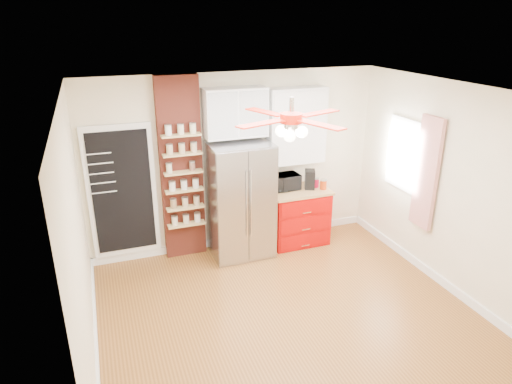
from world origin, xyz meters
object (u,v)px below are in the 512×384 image
object	(u,v)px
ceiling_fan	(291,119)
pantry_jar_oats	(169,168)
fridge	(240,200)
red_cabinet	(298,216)
coffee_maker	(310,179)
canister_left	(323,185)
toaster_oven	(285,182)

from	to	relation	value
ceiling_fan	pantry_jar_oats	distance (m)	2.28
fridge	red_cabinet	world-z (taller)	fridge
coffee_maker	pantry_jar_oats	size ratio (longest dim) A/B	2.20
red_cabinet	coffee_maker	distance (m)	0.62
fridge	ceiling_fan	xyz separation A→B (m)	(0.05, -1.63, 1.55)
fridge	canister_left	bearing A→B (deg)	-2.62
red_cabinet	coffee_maker	xyz separation A→B (m)	(0.19, -0.00, 0.59)
ceiling_fan	coffee_maker	size ratio (longest dim) A/B	4.78
toaster_oven	pantry_jar_oats	bearing A→B (deg)	176.12
toaster_oven	canister_left	xyz separation A→B (m)	(0.57, -0.20, -0.05)
ceiling_fan	pantry_jar_oats	xyz separation A→B (m)	(-1.05, 1.78, -0.98)
ceiling_fan	coffee_maker	xyz separation A→B (m)	(1.11, 1.68, -1.38)
red_cabinet	ceiling_fan	xyz separation A→B (m)	(-0.92, -1.68, 1.97)
red_cabinet	pantry_jar_oats	distance (m)	2.20
canister_left	pantry_jar_oats	size ratio (longest dim) A/B	1.08
canister_left	red_cabinet	bearing A→B (deg)	163.25
coffee_maker	canister_left	bearing A→B (deg)	-7.78
red_cabinet	fridge	bearing A→B (deg)	-177.05
fridge	coffee_maker	bearing A→B (deg)	2.47
toaster_oven	coffee_maker	size ratio (longest dim) A/B	1.49
toaster_oven	pantry_jar_oats	xyz separation A→B (m)	(-1.77, 0.01, 0.42)
fridge	pantry_jar_oats	distance (m)	1.15
fridge	canister_left	distance (m)	1.34
red_cabinet	toaster_oven	xyz separation A→B (m)	(-0.20, 0.09, 0.57)
fridge	ceiling_fan	size ratio (longest dim) A/B	1.25
fridge	toaster_oven	xyz separation A→B (m)	(0.77, 0.14, 0.15)
red_cabinet	toaster_oven	distance (m)	0.61
toaster_oven	pantry_jar_oats	size ratio (longest dim) A/B	3.28
fridge	coffee_maker	distance (m)	1.17
toaster_oven	coffee_maker	distance (m)	0.39
coffee_maker	pantry_jar_oats	bearing A→B (deg)	-158.98
fridge	ceiling_fan	world-z (taller)	ceiling_fan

